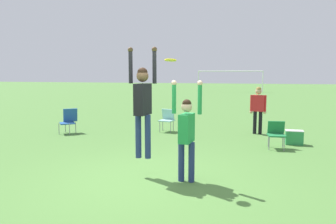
% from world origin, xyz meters
% --- Properties ---
extents(ground_plane, '(120.00, 120.00, 0.00)m').
position_xyz_m(ground_plane, '(0.00, 0.00, 0.00)').
color(ground_plane, '#4C7A38').
extents(person_jumping, '(0.60, 0.46, 2.21)m').
position_xyz_m(person_jumping, '(-0.13, 0.20, 1.56)').
color(person_jumping, navy).
rests_on(person_jumping, ground_plane).
extents(person_defending, '(0.60, 0.47, 1.95)m').
position_xyz_m(person_defending, '(0.77, 0.09, 1.02)').
color(person_defending, navy).
rests_on(person_defending, ground_plane).
extents(frisbee, '(0.22, 0.22, 0.05)m').
position_xyz_m(frisbee, '(0.47, 0.03, 2.33)').
color(frisbee, yellow).
extents(camping_chair_0, '(0.56, 0.60, 0.79)m').
position_xyz_m(camping_chair_0, '(-0.94, 5.30, 0.47)').
color(camping_chair_0, gray).
rests_on(camping_chair_0, ground_plane).
extents(camping_chair_1, '(0.67, 0.74, 0.85)m').
position_xyz_m(camping_chair_1, '(-4.18, 4.12, 0.47)').
color(camping_chair_1, gray).
rests_on(camping_chair_1, ground_plane).
extents(camping_chair_2, '(0.51, 0.54, 0.75)m').
position_xyz_m(camping_chair_2, '(2.66, 3.47, 0.45)').
color(camping_chair_2, gray).
rests_on(camping_chair_2, ground_plane).
extents(person_spectator_near, '(0.56, 0.32, 1.62)m').
position_xyz_m(person_spectator_near, '(2.19, 5.58, 0.96)').
color(person_spectator_near, black).
rests_on(person_spectator_near, ground_plane).
extents(cooler_box, '(0.50, 0.29, 0.42)m').
position_xyz_m(cooler_box, '(3.21, 4.11, 0.21)').
color(cooler_box, '#2D8C4C').
rests_on(cooler_box, ground_plane).
extents(soccer_goal, '(7.10, 0.10, 2.35)m').
position_xyz_m(soccer_goal, '(-0.37, 30.95, 1.84)').
color(soccer_goal, white).
rests_on(soccer_goal, ground_plane).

